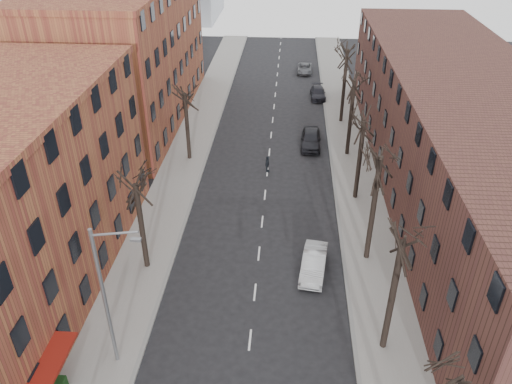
# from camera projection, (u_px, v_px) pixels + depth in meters

# --- Properties ---
(sidewalk_left) EXTENTS (4.00, 90.00, 0.15)m
(sidewalk_left) POSITION_uv_depth(u_px,v_px,m) (188.00, 154.00, 48.92)
(sidewalk_left) COLOR gray
(sidewalk_left) RESTS_ON ground
(sidewalk_right) EXTENTS (4.00, 90.00, 0.15)m
(sidewalk_right) POSITION_uv_depth(u_px,v_px,m) (352.00, 159.00, 47.97)
(sidewalk_right) COLOR gray
(sidewalk_right) RESTS_ON ground
(building_left_far) EXTENTS (12.00, 28.00, 14.00)m
(building_left_far) POSITION_uv_depth(u_px,v_px,m) (125.00, 55.00, 53.41)
(building_left_far) COLOR brown
(building_left_far) RESTS_ON ground
(building_right) EXTENTS (12.00, 50.00, 10.00)m
(building_right) POSITION_uv_depth(u_px,v_px,m) (462.00, 137.00, 40.67)
(building_right) COLOR #4C2B23
(building_right) RESTS_ON ground
(tree_right_b) EXTENTS (5.20, 5.20, 10.80)m
(tree_right_b) POSITION_uv_depth(u_px,v_px,m) (382.00, 347.00, 28.49)
(tree_right_b) COLOR black
(tree_right_b) RESTS_ON ground
(tree_right_c) EXTENTS (5.20, 5.20, 11.60)m
(tree_right_c) POSITION_uv_depth(u_px,v_px,m) (366.00, 258.00, 35.28)
(tree_right_c) COLOR black
(tree_right_c) RESTS_ON ground
(tree_right_d) EXTENTS (5.20, 5.20, 10.00)m
(tree_right_d) POSITION_uv_depth(u_px,v_px,m) (355.00, 198.00, 42.08)
(tree_right_d) COLOR black
(tree_right_d) RESTS_ON ground
(tree_right_e) EXTENTS (5.20, 5.20, 10.80)m
(tree_right_e) POSITION_uv_depth(u_px,v_px,m) (347.00, 155.00, 48.88)
(tree_right_e) COLOR black
(tree_right_e) RESTS_ON ground
(tree_right_f) EXTENTS (5.20, 5.20, 11.60)m
(tree_right_f) POSITION_uv_depth(u_px,v_px,m) (341.00, 122.00, 55.68)
(tree_right_f) COLOR black
(tree_right_f) RESTS_ON ground
(tree_left_a) EXTENTS (5.20, 5.20, 9.50)m
(tree_left_a) POSITION_uv_depth(u_px,v_px,m) (148.00, 267.00, 34.49)
(tree_left_a) COLOR black
(tree_left_a) RESTS_ON ground
(tree_left_b) EXTENTS (5.20, 5.20, 9.50)m
(tree_left_b) POSITION_uv_depth(u_px,v_px,m) (190.00, 159.00, 48.08)
(tree_left_b) COLOR black
(tree_left_b) RESTS_ON ground
(streetlight) EXTENTS (2.45, 0.22, 9.03)m
(streetlight) POSITION_uv_depth(u_px,v_px,m) (107.00, 294.00, 25.03)
(streetlight) COLOR slate
(streetlight) RESTS_ON ground
(silver_sedan) EXTENTS (2.13, 4.61, 1.47)m
(silver_sedan) POSITION_uv_depth(u_px,v_px,m) (314.00, 263.00, 33.68)
(silver_sedan) COLOR #A4A7AB
(silver_sedan) RESTS_ON ground
(parked_car_near) EXTENTS (2.17, 4.97, 1.67)m
(parked_car_near) POSITION_uv_depth(u_px,v_px,m) (311.00, 139.00, 50.03)
(parked_car_near) COLOR black
(parked_car_near) RESTS_ON ground
(parked_car_mid) EXTENTS (1.90, 4.39, 1.26)m
(parked_car_mid) POSITION_uv_depth(u_px,v_px,m) (318.00, 93.00, 61.67)
(parked_car_mid) COLOR black
(parked_car_mid) RESTS_ON ground
(parked_car_far) EXTENTS (2.15, 4.39, 1.20)m
(parked_car_far) POSITION_uv_depth(u_px,v_px,m) (305.00, 68.00, 70.05)
(parked_car_far) COLOR #53555A
(parked_car_far) RESTS_ON ground
(pedestrian_crossing) EXTENTS (0.57, 0.98, 1.57)m
(pedestrian_crossing) POSITION_uv_depth(u_px,v_px,m) (267.00, 164.00, 45.57)
(pedestrian_crossing) COLOR black
(pedestrian_crossing) RESTS_ON ground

